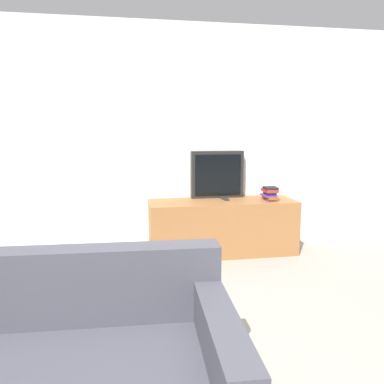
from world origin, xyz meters
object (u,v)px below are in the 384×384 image
Objects in this scene: tv_stand at (222,227)px; book_stack at (270,193)px; remote_on_stand at (224,199)px; television at (217,174)px.

tv_stand is 0.66m from book_stack.
book_stack is 0.52m from remote_on_stand.
book_stack is 1.19× the size of remote_on_stand.
remote_on_stand is (0.04, 0.07, 0.32)m from tv_stand.
television is 0.31m from remote_on_stand.
tv_stand is 7.43× the size of book_stack.
remote_on_stand is at bearing -69.65° from television.
television is (-0.02, 0.22, 0.58)m from tv_stand.
television reaches higher than remote_on_stand.
television is at bearing 110.35° from remote_on_stand.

